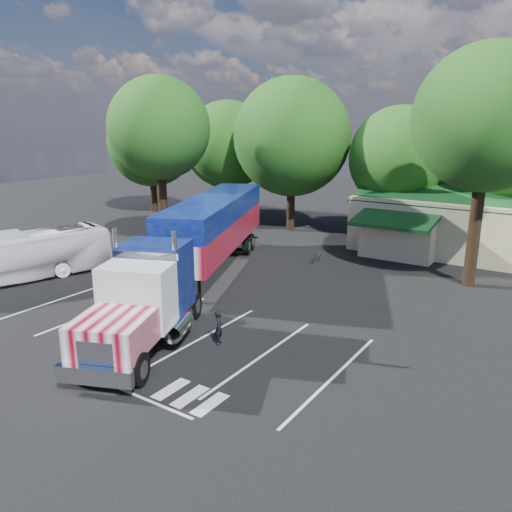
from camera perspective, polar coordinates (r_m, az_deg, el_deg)
The scene contains 12 objects.
ground at distance 28.83m, azimuth -3.52°, elevation -3.77°, with size 120.00×120.00×0.00m, color black.
tree_row_a at distance 54.31m, azimuth -11.89°, elevation 12.52°, with size 9.00×9.00×11.68m.
tree_row_b at distance 49.38m, azimuth -3.23°, elevation 12.55°, with size 8.40×8.40×11.35m.
tree_row_c at distance 43.61m, azimuth 4.13°, elevation 13.39°, with size 10.00×10.00×13.05m.
tree_row_d at distance 41.24m, azimuth 16.14°, elevation 10.73°, with size 8.00×8.00×10.60m.
tree_near_left at distance 38.72m, azimuth -11.02°, elevation 14.09°, with size 7.60×7.60×12.65m.
tree_near_right at distance 30.61m, azimuth 24.93°, elevation 14.03°, with size 8.00×8.00×13.50m.
semi_truck at distance 29.14m, azimuth -6.29°, elevation 2.08°, with size 11.71×22.83×4.93m.
woman at distance 21.73m, azimuth -4.24°, elevation -8.15°, with size 0.55×0.36×1.50m, color black.
bicycle at distance 34.33m, azimuth 6.97°, elevation -0.06°, with size 0.53×1.53×0.80m, color black.
tour_bus at distance 33.16m, azimuth -25.39°, elevation -0.03°, with size 2.51×10.72×2.99m, color white.
silver_sedan at distance 37.00m, azimuth 25.60°, elevation 0.08°, with size 1.42×4.06×1.34m, color #929399.
Camera 1 is at (16.56, -21.69, 9.31)m, focal length 35.00 mm.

